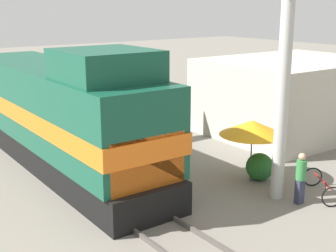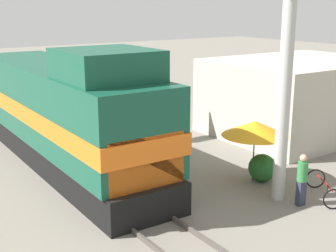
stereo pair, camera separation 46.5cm
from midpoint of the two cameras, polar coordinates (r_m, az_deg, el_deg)
The scene contains 11 objects.
ground_plane at distance 15.99m, azimuth -4.93°, elevation -9.35°, with size 120.00×120.00×0.00m, color slate.
rail_near at distance 15.66m, azimuth -7.26°, elevation -9.66°, with size 0.08×37.89×0.15m, color #4C4742.
rail_far at distance 16.28m, azimuth -2.70°, elevation -8.56°, with size 0.08×37.89×0.15m, color #4C4742.
locomotive at distance 19.20m, azimuth -11.66°, elevation 1.42°, with size 3.12×13.99×5.08m.
utility_pole at distance 15.63m, azimuth 14.92°, elevation 5.28°, with size 1.80×0.43×8.05m.
vendor_umbrella at distance 17.47m, azimuth 11.30°, elevation -0.29°, with size 2.45×2.45×2.35m.
billboard_sign at distance 22.16m, azimuth -3.09°, elevation 4.29°, with size 2.54×0.12×3.39m.
shrub_cluster at distance 18.03m, azimuth 12.14°, elevation -5.01°, with size 1.05×1.05×1.05m, color #236028.
person_bystander at distance 16.11m, azimuth 16.83°, elevation -6.07°, with size 0.34×0.34×1.77m.
bicycle at distance 17.12m, azimuth 19.25°, elevation -7.15°, with size 1.63×1.97×0.72m.
building_block_distant at distance 25.04m, azimuth 16.18°, elevation 3.49°, with size 8.56×6.71×3.77m, color #B7B2A3.
Camera 2 is at (-6.79, -12.97, 6.50)m, focal length 50.00 mm.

